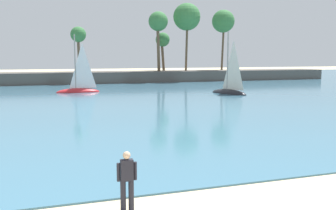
# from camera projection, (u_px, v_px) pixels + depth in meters

# --- Properties ---
(sea) EXTENTS (220.00, 90.75, 0.06)m
(sea) POSITION_uv_depth(u_px,v_px,m) (63.00, 86.00, 54.27)
(sea) COLOR teal
(sea) RESTS_ON ground
(palm_headland) EXTENTS (93.32, 6.00, 13.05)m
(palm_headland) POSITION_uv_depth(u_px,v_px,m) (82.00, 67.00, 60.04)
(palm_headland) COLOR #514C47
(palm_headland) RESTS_ON ground
(person_at_waterline) EXTENTS (0.55, 0.22, 1.67)m
(person_at_waterline) POSITION_uv_depth(u_px,v_px,m) (127.00, 179.00, 10.34)
(person_at_waterline) COLOR #23232D
(person_at_waterline) RESTS_ON ground
(sailboat_near_shore) EXTENTS (4.95, 1.52, 7.15)m
(sailboat_near_shore) POSITION_uv_depth(u_px,v_px,m) (79.00, 87.00, 44.53)
(sailboat_near_shore) COLOR red
(sailboat_near_shore) RESTS_ON sea
(sailboat_mid_bay) EXTENTS (2.98, 5.35, 7.44)m
(sailboat_mid_bay) POSITION_uv_depth(u_px,v_px,m) (230.00, 88.00, 42.73)
(sailboat_mid_bay) COLOR black
(sailboat_mid_bay) RESTS_ON sea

